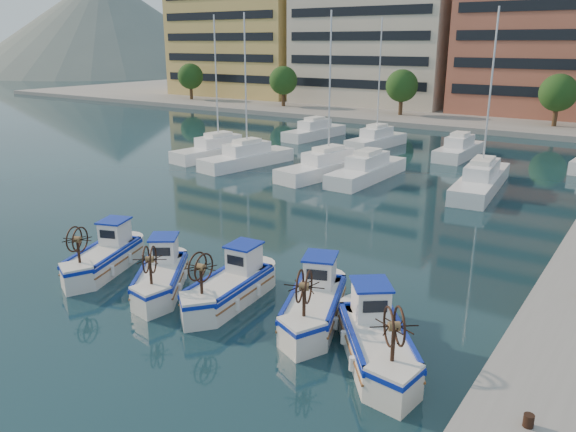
% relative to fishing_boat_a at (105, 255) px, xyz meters
% --- Properties ---
extents(ground, '(300.00, 300.00, 0.00)m').
position_rel_fishing_boat_a_xyz_m(ground, '(4.58, -0.37, -0.70)').
color(ground, '#1B3C46').
rests_on(ground, ground).
extents(hill_west, '(180.00, 180.00, 60.00)m').
position_rel_fishing_boat_a_xyz_m(hill_west, '(-135.42, 109.63, -0.70)').
color(hill_west, slate).
rests_on(hill_west, ground).
extents(yacht_marina, '(36.96, 23.08, 11.50)m').
position_rel_fishing_boat_a_xyz_m(yacht_marina, '(1.77, 27.22, -0.17)').
color(yacht_marina, white).
rests_on(yacht_marina, ground).
extents(fishing_boat_a, '(2.85, 4.18, 2.52)m').
position_rel_fishing_boat_a_xyz_m(fishing_boat_a, '(0.00, 0.00, 0.00)').
color(fishing_boat_a, silver).
rests_on(fishing_boat_a, ground).
extents(fishing_boat_b, '(3.47, 3.97, 2.45)m').
position_rel_fishing_boat_a_xyz_m(fishing_boat_b, '(3.46, -0.04, -0.02)').
color(fishing_boat_b, silver).
rests_on(fishing_boat_b, ground).
extents(fishing_boat_c, '(2.02, 4.16, 2.55)m').
position_rel_fishing_boat_a_xyz_m(fishing_boat_c, '(6.41, 0.69, 0.01)').
color(fishing_boat_c, silver).
rests_on(fishing_boat_c, ground).
extents(fishing_boat_d, '(3.02, 4.36, 2.63)m').
position_rel_fishing_boat_a_xyz_m(fishing_boat_d, '(9.82, 1.18, 0.03)').
color(fishing_boat_d, silver).
rests_on(fishing_boat_d, ground).
extents(fishing_boat_e, '(3.93, 4.32, 2.69)m').
position_rel_fishing_boat_a_xyz_m(fishing_boat_e, '(12.74, 0.04, 0.05)').
color(fishing_boat_e, silver).
rests_on(fishing_boat_e, ground).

